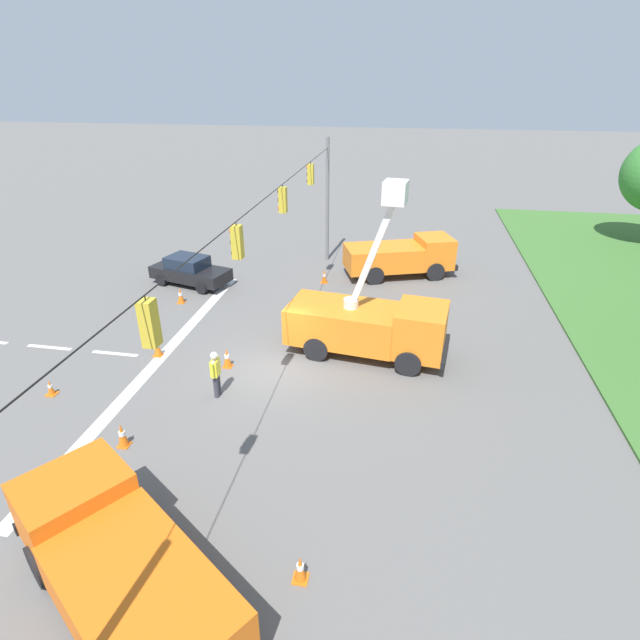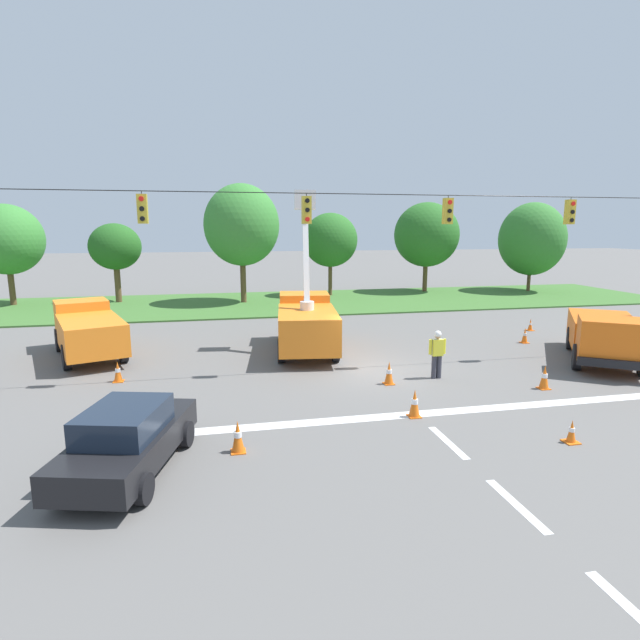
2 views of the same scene
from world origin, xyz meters
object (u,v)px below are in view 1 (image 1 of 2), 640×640
at_px(utility_truck_support_far, 402,256).
at_px(traffic_cone_lane_edge_b, 324,276).
at_px(utility_truck_bucket_lift, 369,323).
at_px(sedan_black, 190,270).
at_px(traffic_cone_lane_edge_a, 50,388).
at_px(traffic_cone_far_right, 180,295).
at_px(traffic_cone_far_left, 122,435).
at_px(traffic_cone_foreground_right, 157,347).
at_px(road_worker, 216,371).
at_px(utility_truck_support_near, 116,562).
at_px(traffic_cone_mid_right, 227,358).
at_px(traffic_cone_foreground_left, 300,568).

relative_size(utility_truck_support_far, traffic_cone_lane_edge_b, 8.72).
relative_size(utility_truck_bucket_lift, sedan_black, 1.52).
height_order(traffic_cone_lane_edge_a, traffic_cone_far_right, traffic_cone_far_right).
bearing_deg(traffic_cone_lane_edge_b, traffic_cone_far_left, -14.96).
bearing_deg(traffic_cone_foreground_right, road_worker, 56.46).
distance_m(utility_truck_support_near, road_worker, 7.70).
relative_size(utility_truck_support_far, traffic_cone_lane_edge_a, 10.74).
bearing_deg(traffic_cone_lane_edge_a, traffic_cone_far_right, 171.87).
relative_size(traffic_cone_foreground_right, traffic_cone_lane_edge_b, 1.11).
height_order(traffic_cone_mid_right, traffic_cone_lane_edge_a, traffic_cone_mid_right).
xyz_separation_m(utility_truck_support_near, sedan_black, (-17.46, -5.91, -0.34)).
bearing_deg(sedan_black, traffic_cone_far_left, 14.35).
distance_m(utility_truck_bucket_lift, traffic_cone_foreground_right, 8.63).
distance_m(utility_truck_bucket_lift, sedan_black, 11.80).
height_order(utility_truck_support_far, traffic_cone_mid_right, utility_truck_support_far).
xyz_separation_m(utility_truck_support_far, traffic_cone_mid_right, (11.20, -6.34, -0.76)).
xyz_separation_m(utility_truck_support_far, traffic_cone_lane_edge_b, (1.85, -4.09, -0.80)).
relative_size(utility_truck_support_far, sedan_black, 1.41).
bearing_deg(traffic_cone_foreground_right, traffic_cone_lane_edge_b, 149.44).
bearing_deg(utility_truck_bucket_lift, utility_truck_support_near, -20.36).
height_order(traffic_cone_foreground_left, traffic_cone_far_left, traffic_cone_far_left).
bearing_deg(road_worker, traffic_cone_far_right, -147.52).
bearing_deg(utility_truck_bucket_lift, road_worker, -52.08).
bearing_deg(traffic_cone_mid_right, sedan_black, -148.23).
bearing_deg(traffic_cone_lane_edge_a, traffic_cone_mid_right, 117.66).
bearing_deg(traffic_cone_foreground_right, traffic_cone_far_right, -165.84).
height_order(utility_truck_support_far, traffic_cone_foreground_right, utility_truck_support_far).
relative_size(utility_truck_support_near, traffic_cone_foreground_left, 9.05).
distance_m(utility_truck_bucket_lift, utility_truck_support_far, 9.29).
distance_m(sedan_black, traffic_cone_mid_right, 9.26).
xyz_separation_m(traffic_cone_mid_right, traffic_cone_lane_edge_b, (-9.35, 2.25, -0.04)).
xyz_separation_m(road_worker, traffic_cone_foreground_left, (6.57, 4.41, -0.64)).
height_order(traffic_cone_foreground_right, traffic_cone_mid_right, traffic_cone_foreground_right).
relative_size(traffic_cone_foreground_left, traffic_cone_foreground_right, 0.88).
bearing_deg(utility_truck_support_near, traffic_cone_mid_right, -173.82).
relative_size(utility_truck_bucket_lift, traffic_cone_far_right, 8.64).
bearing_deg(traffic_cone_mid_right, traffic_cone_far_left, -17.56).
bearing_deg(traffic_cone_foreground_right, utility_truck_bucket_lift, 101.09).
relative_size(utility_truck_support_near, traffic_cone_mid_right, 8.02).
height_order(traffic_cone_far_left, traffic_cone_far_right, traffic_cone_far_left).
distance_m(utility_truck_bucket_lift, road_worker, 6.36).
bearing_deg(utility_truck_support_near, road_worker, -174.65).
bearing_deg(traffic_cone_foreground_left, traffic_cone_lane_edge_a, -118.46).
relative_size(utility_truck_support_far, traffic_cone_foreground_left, 8.97).
bearing_deg(traffic_cone_mid_right, utility_truck_bucket_lift, 110.29).
distance_m(traffic_cone_mid_right, traffic_cone_far_left, 5.24).
bearing_deg(traffic_cone_mid_right, utility_truck_support_near, 6.18).
relative_size(utility_truck_bucket_lift, traffic_cone_foreground_right, 8.50).
bearing_deg(utility_truck_support_near, traffic_cone_lane_edge_a, -135.34).
bearing_deg(traffic_cone_foreground_left, traffic_cone_foreground_right, -138.46).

